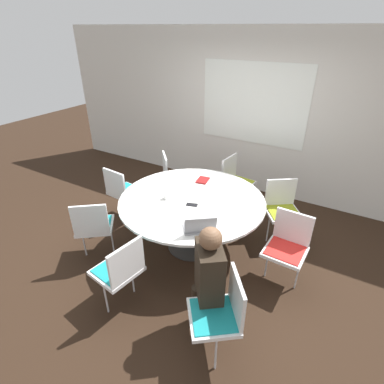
{
  "coord_description": "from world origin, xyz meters",
  "views": [
    {
      "loc": [
        1.65,
        -2.83,
        2.67
      ],
      "look_at": [
        0.0,
        0.0,
        0.85
      ],
      "focal_mm": 28.0,
      "sensor_mm": 36.0,
      "label": 1
    }
  ],
  "objects_px": {
    "laptop": "(200,227)",
    "spiral_notebook": "(203,180)",
    "chair_4": "(173,174)",
    "chair_0": "(221,310)",
    "cell_phone": "(192,205)",
    "chair_1": "(288,244)",
    "chair_3": "(235,179)",
    "chair_6": "(94,224)",
    "person_0": "(207,275)",
    "chair_5": "(122,189)",
    "coffee_cup": "(166,196)",
    "chair_2": "(282,206)",
    "chair_7": "(120,268)"
  },
  "relations": [
    {
      "from": "chair_5",
      "to": "chair_1",
      "type": "bearing_deg",
      "value": 4.51
    },
    {
      "from": "chair_1",
      "to": "chair_2",
      "type": "relative_size",
      "value": 1.0
    },
    {
      "from": "chair_6",
      "to": "laptop",
      "type": "distance_m",
      "value": 1.4
    },
    {
      "from": "chair_3",
      "to": "laptop",
      "type": "bearing_deg",
      "value": 17.47
    },
    {
      "from": "chair_5",
      "to": "spiral_notebook",
      "type": "xyz_separation_m",
      "value": [
        1.12,
        0.47,
        0.23
      ]
    },
    {
      "from": "chair_0",
      "to": "coffee_cup",
      "type": "height_order",
      "value": "chair_0"
    },
    {
      "from": "person_0",
      "to": "spiral_notebook",
      "type": "relative_size",
      "value": 5.29
    },
    {
      "from": "chair_3",
      "to": "chair_5",
      "type": "distance_m",
      "value": 1.78
    },
    {
      "from": "chair_3",
      "to": "laptop",
      "type": "xyz_separation_m",
      "value": [
        0.32,
        -1.79,
        0.28
      ]
    },
    {
      "from": "chair_2",
      "to": "spiral_notebook",
      "type": "distance_m",
      "value": 1.15
    },
    {
      "from": "chair_1",
      "to": "cell_phone",
      "type": "relative_size",
      "value": 5.64
    },
    {
      "from": "chair_5",
      "to": "coffee_cup",
      "type": "height_order",
      "value": "chair_5"
    },
    {
      "from": "chair_3",
      "to": "chair_6",
      "type": "bearing_deg",
      "value": -19.22
    },
    {
      "from": "laptop",
      "to": "cell_phone",
      "type": "distance_m",
      "value": 0.54
    },
    {
      "from": "chair_1",
      "to": "chair_2",
      "type": "height_order",
      "value": "same"
    },
    {
      "from": "chair_2",
      "to": "chair_5",
      "type": "bearing_deg",
      "value": -17.4
    },
    {
      "from": "chair_6",
      "to": "person_0",
      "type": "height_order",
      "value": "person_0"
    },
    {
      "from": "chair_4",
      "to": "chair_2",
      "type": "bearing_deg",
      "value": 45.04
    },
    {
      "from": "chair_2",
      "to": "chair_6",
      "type": "height_order",
      "value": "same"
    },
    {
      "from": "chair_1",
      "to": "chair_0",
      "type": "bearing_deg",
      "value": 80.43
    },
    {
      "from": "chair_5",
      "to": "person_0",
      "type": "xyz_separation_m",
      "value": [
        2.01,
        -1.1,
        0.19
      ]
    },
    {
      "from": "chair_5",
      "to": "spiral_notebook",
      "type": "height_order",
      "value": "chair_5"
    },
    {
      "from": "chair_4",
      "to": "laptop",
      "type": "height_order",
      "value": "laptop"
    },
    {
      "from": "chair_2",
      "to": "chair_6",
      "type": "distance_m",
      "value": 2.48
    },
    {
      "from": "chair_6",
      "to": "chair_5",
      "type": "bearing_deg",
      "value": 71.28
    },
    {
      "from": "chair_0",
      "to": "chair_7",
      "type": "relative_size",
      "value": 1.0
    },
    {
      "from": "spiral_notebook",
      "to": "coffee_cup",
      "type": "distance_m",
      "value": 0.7
    },
    {
      "from": "chair_1",
      "to": "chair_3",
      "type": "bearing_deg",
      "value": -44.1
    },
    {
      "from": "chair_7",
      "to": "coffee_cup",
      "type": "relative_size",
      "value": 10.36
    },
    {
      "from": "chair_0",
      "to": "cell_phone",
      "type": "distance_m",
      "value": 1.41
    },
    {
      "from": "chair_1",
      "to": "chair_7",
      "type": "height_order",
      "value": "same"
    },
    {
      "from": "spiral_notebook",
      "to": "laptop",
      "type": "bearing_deg",
      "value": -63.25
    },
    {
      "from": "chair_1",
      "to": "chair_5",
      "type": "xyz_separation_m",
      "value": [
        -2.48,
        0.04,
        0.0
      ]
    },
    {
      "from": "chair_1",
      "to": "person_0",
      "type": "distance_m",
      "value": 1.17
    },
    {
      "from": "chair_0",
      "to": "chair_4",
      "type": "distance_m",
      "value": 2.78
    },
    {
      "from": "laptop",
      "to": "spiral_notebook",
      "type": "relative_size",
      "value": 1.8
    },
    {
      "from": "chair_0",
      "to": "person_0",
      "type": "height_order",
      "value": "person_0"
    },
    {
      "from": "chair_5",
      "to": "person_0",
      "type": "distance_m",
      "value": 2.3
    },
    {
      "from": "chair_2",
      "to": "cell_phone",
      "type": "bearing_deg",
      "value": 9.75
    },
    {
      "from": "chair_1",
      "to": "chair_2",
      "type": "distance_m",
      "value": 0.81
    },
    {
      "from": "chair_5",
      "to": "person_0",
      "type": "height_order",
      "value": "person_0"
    },
    {
      "from": "chair_1",
      "to": "person_0",
      "type": "xyz_separation_m",
      "value": [
        -0.47,
        -1.06,
        0.19
      ]
    },
    {
      "from": "chair_6",
      "to": "person_0",
      "type": "relative_size",
      "value": 0.71
    },
    {
      "from": "chair_0",
      "to": "chair_6",
      "type": "distance_m",
      "value": 1.95
    },
    {
      "from": "person_0",
      "to": "cell_phone",
      "type": "xyz_separation_m",
      "value": [
        -0.7,
        0.92,
        0.04
      ]
    },
    {
      "from": "cell_phone",
      "to": "laptop",
      "type": "bearing_deg",
      "value": -51.0
    },
    {
      "from": "chair_0",
      "to": "coffee_cup",
      "type": "bearing_deg",
      "value": 13.88
    },
    {
      "from": "chair_2",
      "to": "chair_5",
      "type": "distance_m",
      "value": 2.33
    },
    {
      "from": "cell_phone",
      "to": "person_0",
      "type": "bearing_deg",
      "value": -52.84
    },
    {
      "from": "laptop",
      "to": "cell_phone",
      "type": "bearing_deg",
      "value": -87.99
    }
  ]
}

